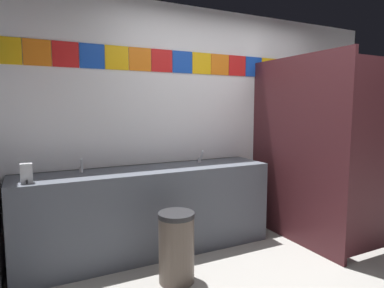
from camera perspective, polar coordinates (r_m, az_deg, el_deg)
The scene contains 9 objects.
ground_plane at distance 3.09m, azimuth 20.22°, elevation -22.13°, with size 9.99×9.99×0.00m, color gray.
wall_back at distance 3.93m, azimuth 4.42°, elevation 3.81°, with size 4.54×0.09×2.55m.
vanity_counter at distance 3.39m, azimuth -7.35°, elevation -11.21°, with size 2.50×0.56×0.85m.
faucet_left at distance 3.22m, azimuth -18.57°, elevation -3.80°, with size 0.04×0.10×0.14m.
faucet_right at distance 3.60m, azimuth 1.50°, elevation -2.41°, with size 0.04×0.10×0.14m.
soap_dispenser at distance 2.94m, azimuth -26.68°, elevation -4.57°, with size 0.09×0.09×0.16m.
stall_divider at distance 3.64m, azimuth 21.91°, elevation -1.37°, with size 0.92×1.39×1.99m.
toilet at distance 4.37m, azimuth 18.77°, elevation -9.24°, with size 0.39×0.49×0.74m.
trash_bin at distance 2.88m, azimuth -2.70°, elevation -17.36°, with size 0.30×0.30×0.59m.
Camera 1 is at (-2.02, -1.83, 1.46)m, focal length 30.88 mm.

